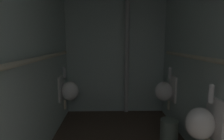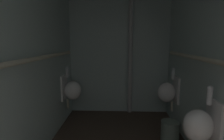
{
  "view_description": "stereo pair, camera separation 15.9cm",
  "coord_description": "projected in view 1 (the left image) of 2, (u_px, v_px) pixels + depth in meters",
  "views": [
    {
      "loc": [
        -0.14,
        0.05,
        1.43
      ],
      "look_at": [
        -0.09,
        2.53,
        1.05
      ],
      "focal_mm": 28.87,
      "sensor_mm": 36.0,
      "label": 1
    },
    {
      "loc": [
        0.01,
        0.05,
        1.43
      ],
      "look_at": [
        -0.09,
        2.53,
        1.05
      ],
      "focal_mm": 28.87,
      "sensor_mm": 36.0,
      "label": 2
    }
  ],
  "objects": [
    {
      "name": "standpipe_back_wall",
      "position": [
        127.0,
        53.0,
        3.52
      ],
      "size": [
        0.09,
        0.09,
        2.4
      ],
      "primitive_type": "cylinder",
      "color": "#B2B2B2",
      "rests_on": "ground"
    },
    {
      "name": "urinal_right_mid",
      "position": [
        202.0,
        122.0,
        1.89
      ],
      "size": [
        0.32,
        0.3,
        0.76
      ],
      "color": "white"
    },
    {
      "name": "supply_pipe_right",
      "position": [
        216.0,
        61.0,
        1.78
      ],
      "size": [
        0.06,
        2.98,
        0.06
      ],
      "color": "beige"
    },
    {
      "name": "wall_left",
      "position": [
        20.0,
        63.0,
        1.77
      ],
      "size": [
        0.06,
        3.77,
        2.45
      ],
      "primitive_type": "cube",
      "color": "#AFC3BE",
      "rests_on": "ground"
    },
    {
      "name": "waste_bin",
      "position": [
        169.0,
        131.0,
        2.61
      ],
      "size": [
        0.25,
        0.25,
        0.33
      ],
      "primitive_type": "cylinder",
      "color": "slate",
      "rests_on": "ground"
    },
    {
      "name": "urinal_right_far",
      "position": [
        165.0,
        91.0,
        3.12
      ],
      "size": [
        0.32,
        0.3,
        0.76
      ],
      "color": "white"
    },
    {
      "name": "wall_right",
      "position": [
        223.0,
        63.0,
        1.81
      ],
      "size": [
        0.06,
        3.77,
        2.45
      ],
      "primitive_type": "cube",
      "color": "#AFC3BE",
      "rests_on": "ground"
    },
    {
      "name": "wall_back",
      "position": [
        115.0,
        53.0,
        3.63
      ],
      "size": [
        2.09,
        0.06,
        2.45
      ],
      "primitive_type": "cube",
      "color": "#AFC3BE",
      "rests_on": "ground"
    },
    {
      "name": "urinal_left_mid",
      "position": [
        69.0,
        90.0,
        3.15
      ],
      "size": [
        0.32,
        0.3,
        0.76
      ],
      "color": "white"
    },
    {
      "name": "supply_pipe_left",
      "position": [
        30.0,
        61.0,
        1.8
      ],
      "size": [
        0.06,
        2.99,
        0.06
      ],
      "color": "beige"
    }
  ]
}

